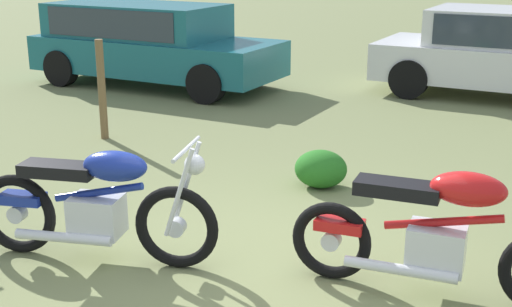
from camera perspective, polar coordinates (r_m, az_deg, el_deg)
The scene contains 6 objects.
ground_plane at distance 5.53m, azimuth -0.18°, elevation -9.42°, with size 120.00×120.00×0.00m, color olive.
motorcycle_blue at distance 5.63m, azimuth -13.00°, elevation -4.10°, with size 2.04×0.64×1.02m.
motorcycle_red at distance 5.09m, azimuth 14.77°, elevation -6.43°, with size 2.10×0.68×1.02m.
car_teal at distance 12.52m, azimuth -8.99°, elevation 9.35°, with size 4.72×2.84×1.43m.
fence_post_wooden at distance 9.13m, azimuth -12.57°, elevation 5.14°, with size 0.10×0.10×1.29m, color brown.
shrub_low at distance 7.24m, azimuth 5.35°, elevation -1.27°, with size 0.55×0.48×0.40m.
Camera 1 is at (1.06, -4.84, 2.46)m, focal length 48.60 mm.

